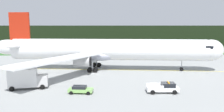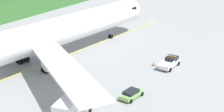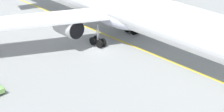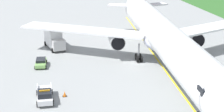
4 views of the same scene
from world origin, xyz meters
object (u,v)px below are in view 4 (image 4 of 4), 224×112
object	(u,v)px
catering_truck	(54,39)
staff_car	(41,62)
airliner	(163,36)
ops_pickup_truck	(45,95)
apron_cone	(65,94)

from	to	relation	value
catering_truck	staff_car	xyz separation A→B (m)	(10.21, -3.14, -1.27)
airliner	ops_pickup_truck	size ratio (longest dim) A/B	10.88
ops_pickup_truck	apron_cone	size ratio (longest dim) A/B	7.26
apron_cone	airliner	bearing A→B (deg)	117.10
ops_pickup_truck	catering_truck	world-z (taller)	catering_truck
catering_truck	apron_cone	bearing A→B (deg)	-1.19
catering_truck	apron_cone	distance (m)	23.83
airliner	catering_truck	size ratio (longest dim) A/B	8.33
ops_pickup_truck	catering_truck	xyz separation A→B (m)	(-24.67, 3.30, 1.06)
ops_pickup_truck	catering_truck	bearing A→B (deg)	172.38
staff_car	catering_truck	bearing A→B (deg)	162.88
airliner	apron_cone	distance (m)	20.64
staff_car	airliner	bearing A→B (deg)	77.80
catering_truck	apron_cone	xyz separation A→B (m)	(23.78, -0.50, -1.59)
airliner	staff_car	bearing A→B (deg)	-102.20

